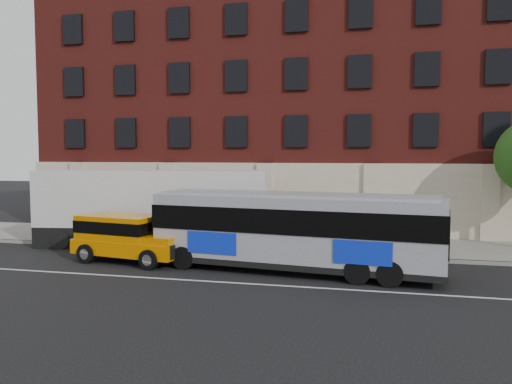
% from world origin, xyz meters
% --- Properties ---
extents(ground, '(120.00, 120.00, 0.00)m').
position_xyz_m(ground, '(0.00, 0.00, 0.00)').
color(ground, black).
rests_on(ground, ground).
extents(sidewalk, '(60.00, 6.00, 0.15)m').
position_xyz_m(sidewalk, '(0.00, 9.00, 0.07)').
color(sidewalk, gray).
rests_on(sidewalk, ground).
extents(kerb, '(60.00, 0.25, 0.15)m').
position_xyz_m(kerb, '(0.00, 6.00, 0.07)').
color(kerb, gray).
rests_on(kerb, ground).
extents(lane_line, '(60.00, 0.12, 0.01)m').
position_xyz_m(lane_line, '(0.00, 0.50, 0.01)').
color(lane_line, silver).
rests_on(lane_line, ground).
extents(building, '(30.00, 12.10, 15.00)m').
position_xyz_m(building, '(-0.01, 16.92, 7.58)').
color(building, maroon).
rests_on(building, sidewalk).
extents(sign_pole, '(0.30, 0.20, 2.50)m').
position_xyz_m(sign_pole, '(-8.50, 6.15, 1.45)').
color(sign_pole, gray).
rests_on(sign_pole, ground).
extents(city_bus, '(11.67, 3.84, 3.14)m').
position_xyz_m(city_bus, '(3.20, 2.71, 1.73)').
color(city_bus, '#93949C').
rests_on(city_bus, ground).
extents(yellow_suv, '(5.42, 2.99, 2.02)m').
position_xyz_m(yellow_suv, '(-4.24, 3.09, 1.16)').
color(yellow_suv, orange).
rests_on(yellow_suv, ground).
extents(shipping_container, '(11.75, 4.20, 3.84)m').
position_xyz_m(shipping_container, '(-4.73, 6.80, 1.90)').
color(shipping_container, black).
rests_on(shipping_container, ground).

